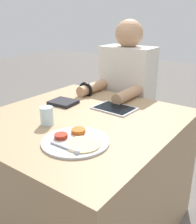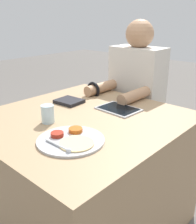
{
  "view_description": "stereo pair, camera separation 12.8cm",
  "coord_description": "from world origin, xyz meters",
  "px_view_note": "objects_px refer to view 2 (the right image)",
  "views": [
    {
      "loc": [
        0.83,
        -0.97,
        1.21
      ],
      "look_at": [
        0.12,
        -0.0,
        0.76
      ],
      "focal_mm": 42.0,
      "sensor_mm": 36.0,
      "label": 1
    },
    {
      "loc": [
        0.93,
        -0.89,
        1.21
      ],
      "look_at": [
        0.12,
        -0.0,
        0.76
      ],
      "focal_mm": 42.0,
      "sensor_mm": 36.0,
      "label": 2
    }
  ],
  "objects_px": {
    "red_notebook": "(69,101)",
    "drinking_glass": "(48,114)",
    "thali_tray": "(71,140)",
    "tablet_device": "(118,109)",
    "person_diner": "(135,109)"
  },
  "relations": [
    {
      "from": "red_notebook",
      "to": "drinking_glass",
      "type": "height_order",
      "value": "drinking_glass"
    },
    {
      "from": "thali_tray",
      "to": "red_notebook",
      "type": "xyz_separation_m",
      "value": [
        -0.39,
        0.34,
        0.0
      ]
    },
    {
      "from": "red_notebook",
      "to": "tablet_device",
      "type": "distance_m",
      "value": 0.32
    },
    {
      "from": "red_notebook",
      "to": "drinking_glass",
      "type": "distance_m",
      "value": 0.32
    },
    {
      "from": "tablet_device",
      "to": "drinking_glass",
      "type": "bearing_deg",
      "value": -111.01
    },
    {
      "from": "red_notebook",
      "to": "tablet_device",
      "type": "bearing_deg",
      "value": 19.37
    },
    {
      "from": "tablet_device",
      "to": "person_diner",
      "type": "height_order",
      "value": "person_diner"
    },
    {
      "from": "thali_tray",
      "to": "red_notebook",
      "type": "distance_m",
      "value": 0.52
    },
    {
      "from": "red_notebook",
      "to": "person_diner",
      "type": "xyz_separation_m",
      "value": [
        0.13,
        0.52,
        -0.15
      ]
    },
    {
      "from": "drinking_glass",
      "to": "red_notebook",
      "type": "bearing_deg",
      "value": 118.97
    },
    {
      "from": "red_notebook",
      "to": "drinking_glass",
      "type": "bearing_deg",
      "value": -61.03
    },
    {
      "from": "tablet_device",
      "to": "drinking_glass",
      "type": "distance_m",
      "value": 0.41
    },
    {
      "from": "tablet_device",
      "to": "thali_tray",
      "type": "bearing_deg",
      "value": -78.2
    },
    {
      "from": "thali_tray",
      "to": "red_notebook",
      "type": "relative_size",
      "value": 1.79
    },
    {
      "from": "thali_tray",
      "to": "red_notebook",
      "type": "height_order",
      "value": "thali_tray"
    }
  ]
}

